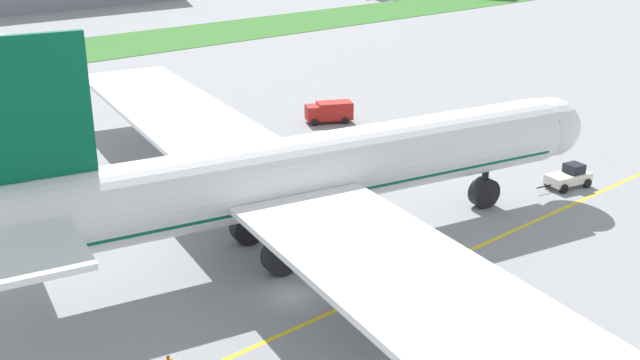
% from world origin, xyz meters
% --- Properties ---
extents(ground_plane, '(600.00, 600.00, 0.00)m').
position_xyz_m(ground_plane, '(0.00, 0.00, 0.00)').
color(ground_plane, gray).
rests_on(ground_plane, ground).
extents(apron_taxi_line, '(280.00, 0.36, 0.01)m').
position_xyz_m(apron_taxi_line, '(0.00, -3.72, 0.00)').
color(apron_taxi_line, yellow).
rests_on(apron_taxi_line, ground).
extents(airliner_foreground, '(57.49, 92.43, 18.79)m').
position_xyz_m(airliner_foreground, '(5.00, 5.43, 6.38)').
color(airliner_foreground, white).
rests_on(airliner_foreground, ground).
extents(pushback_tug, '(6.34, 3.24, 2.26)m').
position_xyz_m(pushback_tug, '(34.12, -0.86, 1.04)').
color(pushback_tug, white).
rests_on(pushback_tug, ground).
extents(service_truck_fuel_bowser, '(6.21, 4.78, 2.61)m').
position_xyz_m(service_truck_fuel_bowser, '(31.43, 31.51, 1.46)').
color(service_truck_fuel_bowser, '#B21E19').
rests_on(service_truck_fuel_bowser, ground).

